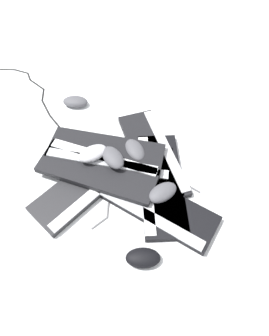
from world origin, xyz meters
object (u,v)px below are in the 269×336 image
(keyboard_6, at_px, (106,152))
(mouse_2, at_px, (113,158))
(keyboard_5, at_px, (98,170))
(keyboard_3, at_px, (153,153))
(mouse_4, at_px, (143,258))
(mouse_0, at_px, (163,192))
(mouse_1, at_px, (75,102))
(mouse_5, at_px, (135,150))
(keyboard_1, at_px, (155,205))
(keyboard_2, at_px, (161,183))
(keyboard_4, at_px, (115,160))
(mouse_3, at_px, (93,153))
(keyboard_0, at_px, (88,183))

(keyboard_6, xyz_separation_m, mouse_2, (-0.01, 0.06, 0.04))
(keyboard_5, height_order, keyboard_6, same)
(keyboard_3, xyz_separation_m, mouse_4, (0.20, 0.37, 0.01))
(mouse_4, bearing_deg, mouse_2, -73.23)
(mouse_4, bearing_deg, mouse_0, -108.01)
(keyboard_5, height_order, mouse_1, keyboard_5)
(mouse_0, relative_size, mouse_5, 1.00)
(keyboard_1, height_order, keyboard_2, same)
(keyboard_1, height_order, keyboard_3, same)
(keyboard_4, relative_size, mouse_2, 4.16)
(mouse_4, bearing_deg, keyboard_1, -103.37)
(keyboard_2, bearing_deg, keyboard_3, -102.15)
(keyboard_4, xyz_separation_m, mouse_3, (0.08, -0.01, 0.07))
(mouse_0, relative_size, mouse_1, 1.00)
(mouse_1, bearing_deg, mouse_5, -43.65)
(mouse_3, bearing_deg, keyboard_4, 161.31)
(keyboard_4, bearing_deg, mouse_5, 173.37)
(keyboard_4, height_order, mouse_4, mouse_4)
(keyboard_1, xyz_separation_m, mouse_0, (-0.04, -0.02, 0.04))
(mouse_3, bearing_deg, keyboard_0, 48.15)
(keyboard_5, xyz_separation_m, mouse_4, (-0.03, 0.35, -0.02))
(keyboard_0, relative_size, keyboard_5, 1.08)
(keyboard_5, xyz_separation_m, mouse_1, (-0.03, -0.41, -0.02))
(keyboard_1, bearing_deg, mouse_1, -79.42)
(keyboard_3, height_order, keyboard_5, keyboard_5)
(keyboard_2, relative_size, keyboard_5, 1.09)
(keyboard_4, relative_size, keyboard_5, 1.07)
(keyboard_4, distance_m, mouse_5, 0.09)
(keyboard_4, bearing_deg, keyboard_2, 126.57)
(keyboard_2, relative_size, mouse_0, 4.23)
(keyboard_1, height_order, keyboard_6, keyboard_6)
(keyboard_1, distance_m, keyboard_3, 0.23)
(mouse_4, bearing_deg, mouse_3, -63.91)
(keyboard_1, xyz_separation_m, keyboard_6, (0.09, -0.27, 0.03))
(keyboard_6, distance_m, mouse_1, 0.34)
(mouse_5, bearing_deg, keyboard_4, 81.02)
(mouse_2, distance_m, mouse_3, 0.08)
(keyboard_0, bearing_deg, keyboard_4, -154.92)
(keyboard_2, bearing_deg, mouse_0, 68.46)
(keyboard_4, distance_m, mouse_0, 0.24)
(mouse_3, bearing_deg, keyboard_6, -173.14)
(keyboard_6, relative_size, mouse_3, 4.07)
(keyboard_2, xyz_separation_m, mouse_1, (0.17, -0.53, 0.01))
(keyboard_4, xyz_separation_m, keyboard_6, (0.03, -0.03, 0.03))
(keyboard_0, distance_m, keyboard_2, 0.27)
(keyboard_4, distance_m, keyboard_5, 0.09)
(keyboard_5, xyz_separation_m, mouse_5, (-0.16, -0.03, 0.01))
(keyboard_6, relative_size, mouse_4, 4.07)
(keyboard_3, relative_size, mouse_1, 4.10)
(keyboard_6, height_order, mouse_2, mouse_2)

